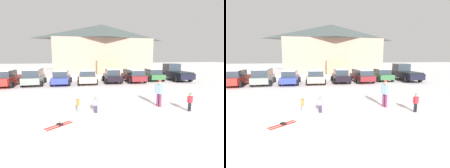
% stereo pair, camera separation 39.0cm
% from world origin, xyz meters
% --- Properties ---
extents(ground, '(160.00, 160.00, 0.00)m').
position_xyz_m(ground, '(0.00, 0.00, 0.00)').
color(ground, white).
extents(ski_lodge, '(19.34, 10.87, 9.45)m').
position_xyz_m(ski_lodge, '(3.54, 30.03, 4.79)').
color(ski_lodge, tan).
rests_on(ski_lodge, ground).
extents(parked_red_sedan, '(2.38, 4.73, 1.71)m').
position_xyz_m(parked_red_sedan, '(-9.69, 15.03, 0.86)').
color(parked_red_sedan, red).
rests_on(parked_red_sedan, ground).
extents(parked_grey_wagon, '(2.18, 4.68, 1.78)m').
position_xyz_m(parked_grey_wagon, '(-6.96, 15.25, 0.95)').
color(parked_grey_wagon, gray).
rests_on(parked_grey_wagon, ground).
extents(parked_blue_hatchback, '(2.33, 4.53, 1.59)m').
position_xyz_m(parked_blue_hatchback, '(-4.03, 14.85, 0.80)').
color(parked_blue_hatchback, '#3240A3').
rests_on(parked_blue_hatchback, ground).
extents(parked_beige_suv, '(2.42, 4.81, 1.61)m').
position_xyz_m(parked_beige_suv, '(-1.15, 14.89, 0.88)').
color(parked_beige_suv, tan).
rests_on(parked_beige_suv, ground).
extents(parked_black_sedan, '(2.37, 4.59, 1.64)m').
position_xyz_m(parked_black_sedan, '(1.89, 15.04, 0.83)').
color(parked_black_sedan, black).
rests_on(parked_black_sedan, ground).
extents(parked_maroon_van, '(2.27, 4.66, 1.56)m').
position_xyz_m(parked_maroon_van, '(4.56, 14.83, 0.86)').
color(parked_maroon_van, maroon).
rests_on(parked_maroon_van, ground).
extents(parked_green_coupe, '(2.38, 4.24, 1.55)m').
position_xyz_m(parked_green_coupe, '(7.46, 15.37, 0.79)').
color(parked_green_coupe, '#356C3C').
rests_on(parked_green_coupe, ground).
extents(pickup_truck, '(2.69, 5.98, 2.15)m').
position_xyz_m(pickup_truck, '(10.64, 15.17, 0.99)').
color(pickup_truck, black).
rests_on(pickup_truck, ground).
extents(skier_child_in_pink_snowsuit, '(0.32, 0.18, 0.89)m').
position_xyz_m(skier_child_in_pink_snowsuit, '(-1.87, 3.85, 0.50)').
color(skier_child_in_pink_snowsuit, '#3A3359').
rests_on(skier_child_in_pink_snowsuit, ground).
extents(skier_child_in_red_jacket, '(0.39, 0.18, 1.05)m').
position_xyz_m(skier_child_in_red_jacket, '(3.41, 2.83, 0.59)').
color(skier_child_in_red_jacket, black).
rests_on(skier_child_in_red_jacket, ground).
extents(skier_child_in_orange_jacket, '(0.15, 0.37, 0.99)m').
position_xyz_m(skier_child_in_orange_jacket, '(-2.83, 3.84, 0.56)').
color(skier_child_in_orange_jacket, '#96BBC8').
rests_on(skier_child_in_orange_jacket, ground).
extents(skier_adult_in_blue_parka, '(0.38, 0.58, 1.67)m').
position_xyz_m(skier_adult_in_blue_parka, '(2.19, 4.14, 0.94)').
color(skier_adult_in_blue_parka, '#782E53').
rests_on(skier_adult_in_blue_parka, ground).
extents(pair_of_skis, '(1.25, 1.00, 0.08)m').
position_xyz_m(pair_of_skis, '(-3.77, 2.43, 0.02)').
color(pair_of_skis, red).
rests_on(pair_of_skis, ground).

